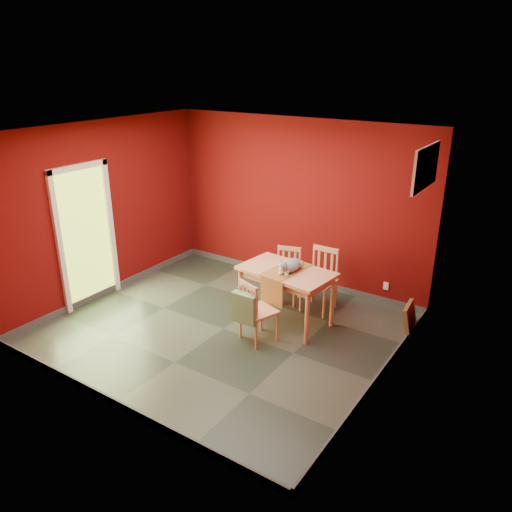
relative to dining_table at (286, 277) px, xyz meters
The scene contains 13 objects.
ground 1.14m from the dining_table, 132.34° to the right, with size 4.50×4.50×0.00m, color #2D342D.
room_shell 1.11m from the dining_table, 132.34° to the right, with size 4.50×4.50×4.50m.
doorway 3.06m from the dining_table, 159.37° to the right, with size 0.06×1.01×2.13m.
window 2.33m from the dining_table, 11.61° to the left, with size 0.05×0.90×0.50m.
outlet_plate 1.70m from the dining_table, 53.09° to the left, with size 0.08×0.01×0.12m, color silver.
dining_table is the anchor object (origin of this frame).
table_runner 0.13m from the dining_table, 90.00° to the right, with size 0.45×0.81×0.39m.
chair_far_left 0.74m from the dining_table, 119.10° to the left, with size 0.49×0.49×0.85m.
chair_far_right 0.69m from the dining_table, 70.14° to the left, with size 0.45×0.45×0.95m.
chair_near 0.71m from the dining_table, 95.20° to the right, with size 0.52×0.52×0.87m.
tote_bag 0.88m from the dining_table, 96.90° to the right, with size 0.34×0.20×0.48m.
cat 0.23m from the dining_table, ahead, with size 0.25×0.47×0.24m, color slate, non-canonical shape.
picture_frame 1.78m from the dining_table, 22.31° to the left, with size 0.18×0.44×0.43m.
Camera 1 is at (3.76, -4.83, 3.51)m, focal length 35.00 mm.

